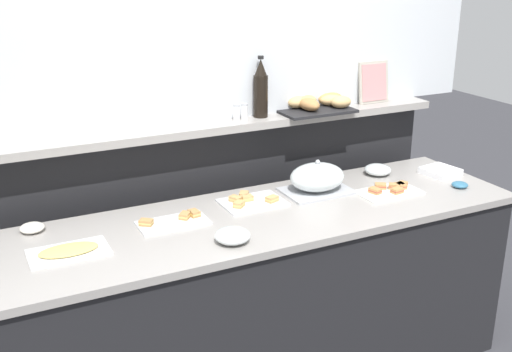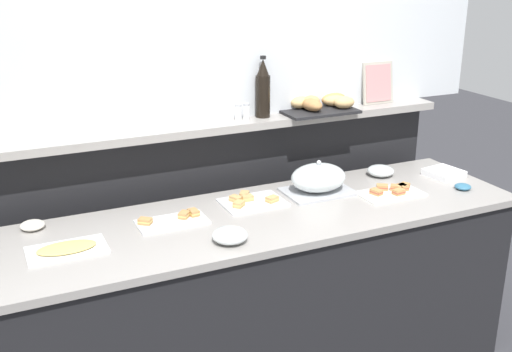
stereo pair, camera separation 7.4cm
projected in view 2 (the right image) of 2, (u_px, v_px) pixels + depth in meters
ground_plane at (215, 320)px, 3.68m from camera, size 12.00×12.00×0.00m
buffet_counter at (258, 301)px, 3.01m from camera, size 2.54×0.70×0.90m
back_ledge_unit at (217, 224)px, 3.40m from camera, size 2.57×0.22×1.23m
sandwich_platter_side at (391, 192)px, 3.11m from camera, size 0.32×0.19×0.04m
sandwich_platter_rear at (251, 201)px, 2.99m from camera, size 0.30×0.22×0.04m
sandwich_platter_front at (173, 220)px, 2.78m from camera, size 0.31×0.16×0.04m
cold_cuts_platter at (67, 249)px, 2.51m from camera, size 0.31×0.18×0.02m
serving_cloche at (318, 179)px, 3.11m from camera, size 0.34×0.24×0.17m
glass_bowl_large at (230, 236)px, 2.59m from camera, size 0.15×0.15×0.06m
glass_bowl_medium at (381, 171)px, 3.36m from camera, size 0.14×0.14×0.06m
condiment_bowl_dark at (32, 225)px, 2.71m from camera, size 0.10×0.10×0.04m
condiment_bowl_cream at (463, 187)px, 3.17m from camera, size 0.08×0.08×0.03m
napkin_stack at (444, 173)px, 3.36m from camera, size 0.19×0.19×0.03m
wine_bottle_dark at (263, 90)px, 3.21m from camera, size 0.08×0.08×0.32m
salt_shaker at (238, 113)px, 3.17m from camera, size 0.03×0.03×0.09m
pepper_shaker at (246, 112)px, 3.18m from camera, size 0.03×0.03×0.09m
bread_basket at (320, 104)px, 3.38m from camera, size 0.42×0.26×0.08m
framed_picture at (378, 83)px, 3.52m from camera, size 0.19×0.05×0.23m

